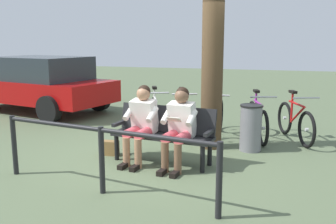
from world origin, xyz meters
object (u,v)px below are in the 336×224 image
(bench, at_px, (164,130))
(parked_car, at_px, (39,83))
(tree_trunk, at_px, (213,40))
(litter_bin, at_px, (251,128))
(person_reading, at_px, (179,124))
(bicycle_red, at_px, (257,121))
(bicycle_silver, at_px, (182,117))
(handbag, at_px, (110,148))
(bicycle_orange, at_px, (218,118))
(person_companion, at_px, (141,120))
(bicycle_blue, at_px, (295,122))
(bicycle_green, at_px, (155,115))

(bench, bearing_deg, parked_car, -27.18)
(tree_trunk, xyz_separation_m, parked_car, (5.06, -1.97, -1.11))
(litter_bin, bearing_deg, person_reading, 52.29)
(bicycle_red, distance_m, bicycle_silver, 1.48)
(person_reading, distance_m, handbag, 1.40)
(litter_bin, distance_m, bicycle_silver, 1.63)
(bicycle_orange, relative_size, bicycle_silver, 1.06)
(person_reading, distance_m, litter_bin, 1.54)
(bench, bearing_deg, person_reading, 152.96)
(person_reading, xyz_separation_m, bicycle_silver, (0.51, -1.97, -0.31))
(person_companion, xyz_separation_m, bicycle_blue, (-2.30, -2.09, -0.30))
(bench, distance_m, bicycle_orange, 1.91)
(bench, bearing_deg, handbag, 4.78)
(bicycle_blue, xyz_separation_m, parked_car, (6.48, -1.01, 0.41))
(person_companion, bearing_deg, bicycle_green, -70.50)
(person_companion, xyz_separation_m, bicycle_orange, (-0.85, -1.97, -0.30))
(bicycle_orange, bearing_deg, handbag, -43.81)
(bicycle_orange, xyz_separation_m, bicycle_green, (1.30, 0.08, 0.00))
(person_companion, relative_size, bicycle_red, 0.74)
(tree_trunk, xyz_separation_m, bicycle_red, (-0.73, -0.85, -1.53))
(bench, height_order, parked_car, parked_car)
(bicycle_blue, xyz_separation_m, bicycle_silver, (2.17, 0.19, 0.00))
(bicycle_silver, bearing_deg, bicycle_green, -109.57)
(person_reading, relative_size, person_companion, 1.00)
(tree_trunk, relative_size, bicycle_red, 2.32)
(bench, height_order, bicycle_orange, bicycle_orange)
(parked_car, bearing_deg, bicycle_silver, 175.78)
(person_reading, bearing_deg, litter_bin, -121.59)
(litter_bin, bearing_deg, parked_car, -18.83)
(person_companion, relative_size, bicycle_silver, 0.76)
(person_reading, distance_m, bicycle_red, 2.29)
(bicycle_red, height_order, bicycle_silver, same)
(person_companion, xyz_separation_m, parked_car, (4.18, -3.10, 0.11))
(tree_trunk, height_order, bicycle_orange, tree_trunk)
(person_companion, distance_m, tree_trunk, 1.88)
(bicycle_silver, distance_m, parked_car, 4.49)
(bench, height_order, handbag, bench)
(bicycle_blue, xyz_separation_m, bicycle_red, (0.69, 0.10, 0.00))
(handbag, bearing_deg, bicycle_blue, -146.62)
(tree_trunk, xyz_separation_m, bicycle_silver, (0.74, -0.77, -1.53))
(tree_trunk, relative_size, bicycle_orange, 2.25)
(person_reading, xyz_separation_m, bicycle_blue, (-1.67, -2.16, -0.31))
(bicycle_red, relative_size, bicycle_green, 1.04)
(bicycle_green, bearing_deg, handbag, -30.19)
(person_companion, xyz_separation_m, handbag, (0.64, -0.15, -0.54))
(litter_bin, xyz_separation_m, bicycle_blue, (-0.74, -0.95, -0.04))
(bench, bearing_deg, bicycle_silver, -77.35)
(bicycle_red, bearing_deg, bicycle_green, -104.33)
(handbag, height_order, bicycle_red, bicycle_red)
(handbag, distance_m, litter_bin, 2.43)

